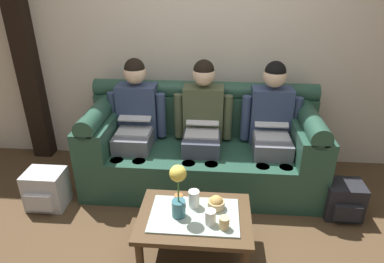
{
  "coord_description": "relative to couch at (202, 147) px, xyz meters",
  "views": [
    {
      "loc": [
        0.14,
        -1.75,
        1.96
      ],
      "look_at": [
        -0.08,
        0.88,
        0.68
      ],
      "focal_mm": 31.56,
      "sensor_mm": 36.0,
      "label": 1
    }
  ],
  "objects": [
    {
      "name": "back_wall_patterned",
      "position": [
        -0.0,
        0.53,
        1.08
      ],
      "size": [
        6.0,
        0.12,
        2.9
      ],
      "primitive_type": "cube",
      "color": "beige",
      "rests_on": "ground_plane"
    },
    {
      "name": "timber_pillar",
      "position": [
        -1.86,
        0.41,
        1.08
      ],
      "size": [
        0.2,
        0.2,
        2.9
      ],
      "primitive_type": "cube",
      "color": "black",
      "rests_on": "ground_plane"
    },
    {
      "name": "couch",
      "position": [
        0.0,
        0.0,
        0.0
      ],
      "size": [
        2.21,
        0.88,
        0.96
      ],
      "color": "#234738",
      "rests_on": "ground_plane"
    },
    {
      "name": "person_left",
      "position": [
        -0.64,
        -0.0,
        0.29
      ],
      "size": [
        0.56,
        0.67,
        1.22
      ],
      "color": "#595B66",
      "rests_on": "ground_plane"
    },
    {
      "name": "person_middle",
      "position": [
        -0.0,
        -0.0,
        0.29
      ],
      "size": [
        0.56,
        0.67,
        1.22
      ],
      "color": "#383D4C",
      "rests_on": "ground_plane"
    },
    {
      "name": "person_right",
      "position": [
        0.64,
        -0.0,
        0.29
      ],
      "size": [
        0.56,
        0.67,
        1.22
      ],
      "color": "#595B66",
      "rests_on": "ground_plane"
    },
    {
      "name": "coffee_table",
      "position": [
        -0.0,
        -1.03,
        -0.05
      ],
      "size": [
        0.81,
        0.58,
        0.39
      ],
      "color": "#47331E",
      "rests_on": "ground_plane"
    },
    {
      "name": "flower_vase",
      "position": [
        -0.11,
        -1.05,
        0.24
      ],
      "size": [
        0.12,
        0.12,
        0.41
      ],
      "color": "#336672",
      "rests_on": "coffee_table"
    },
    {
      "name": "snack_bowl",
      "position": [
        0.15,
        -0.94,
        0.06
      ],
      "size": [
        0.12,
        0.12,
        0.1
      ],
      "color": "tan",
      "rests_on": "coffee_table"
    },
    {
      "name": "cup_near_left",
      "position": [
        -0.12,
        -0.92,
        0.05
      ],
      "size": [
        0.06,
        0.06,
        0.08
      ],
      "primitive_type": "cylinder",
      "color": "#B26633",
      "rests_on": "coffee_table"
    },
    {
      "name": "cup_near_right",
      "position": [
        0.12,
        -1.11,
        0.07
      ],
      "size": [
        0.07,
        0.07,
        0.11
      ],
      "primitive_type": "cylinder",
      "color": "white",
      "rests_on": "coffee_table"
    },
    {
      "name": "cup_far_center",
      "position": [
        -0.01,
        -0.93,
        0.08
      ],
      "size": [
        0.08,
        0.08,
        0.13
      ],
      "primitive_type": "cylinder",
      "color": "white",
      "rests_on": "coffee_table"
    },
    {
      "name": "cup_far_left",
      "position": [
        0.21,
        -1.15,
        0.06
      ],
      "size": [
        0.07,
        0.07,
        0.09
      ],
      "primitive_type": "cylinder",
      "color": "#DBB77A",
      "rests_on": "coffee_table"
    },
    {
      "name": "backpack_right",
      "position": [
        1.24,
        -0.46,
        -0.21
      ],
      "size": [
        0.32,
        0.3,
        0.32
      ],
      "color": "black",
      "rests_on": "ground_plane"
    },
    {
      "name": "backpack_left",
      "position": [
        -1.37,
        -0.54,
        -0.2
      ],
      "size": [
        0.34,
        0.3,
        0.35
      ],
      "color": "#B7B7BC",
      "rests_on": "ground_plane"
    }
  ]
}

